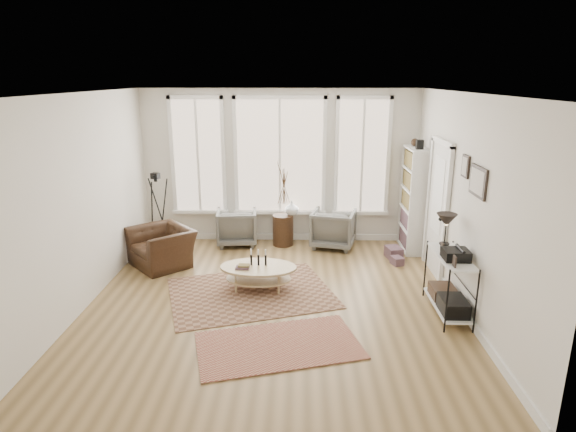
{
  "coord_description": "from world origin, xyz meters",
  "views": [
    {
      "loc": [
        0.35,
        -6.28,
        3.1
      ],
      "look_at": [
        0.2,
        0.6,
        1.1
      ],
      "focal_mm": 30.0,
      "sensor_mm": 36.0,
      "label": 1
    }
  ],
  "objects_px": {
    "low_shelf": "(449,278)",
    "side_table": "(283,205)",
    "accent_chair": "(162,247)",
    "coffee_table": "(258,271)",
    "armchair_left": "(237,227)",
    "bookcase": "(413,199)",
    "armchair_right": "(333,228)"
  },
  "relations": [
    {
      "from": "low_shelf",
      "to": "side_table",
      "type": "relative_size",
      "value": 0.79
    },
    {
      "from": "low_shelf",
      "to": "accent_chair",
      "type": "xyz_separation_m",
      "value": [
        -4.33,
        1.64,
        -0.19
      ]
    },
    {
      "from": "coffee_table",
      "to": "side_table",
      "type": "distance_m",
      "value": 2.08
    },
    {
      "from": "low_shelf",
      "to": "armchair_left",
      "type": "height_order",
      "value": "low_shelf"
    },
    {
      "from": "bookcase",
      "to": "accent_chair",
      "type": "relative_size",
      "value": 2.07
    },
    {
      "from": "armchair_right",
      "to": "accent_chair",
      "type": "relative_size",
      "value": 0.79
    },
    {
      "from": "bookcase",
      "to": "coffee_table",
      "type": "relative_size",
      "value": 1.76
    },
    {
      "from": "armchair_left",
      "to": "armchair_right",
      "type": "height_order",
      "value": "armchair_right"
    },
    {
      "from": "low_shelf",
      "to": "armchair_right",
      "type": "xyz_separation_m",
      "value": [
        -1.36,
        2.64,
        -0.15
      ]
    },
    {
      "from": "armchair_right",
      "to": "side_table",
      "type": "xyz_separation_m",
      "value": [
        -0.95,
        0.07,
        0.43
      ]
    },
    {
      "from": "armchair_left",
      "to": "accent_chair",
      "type": "bearing_deg",
      "value": 38.34
    },
    {
      "from": "armchair_left",
      "to": "low_shelf",
      "type": "bearing_deg",
      "value": 133.41
    },
    {
      "from": "bookcase",
      "to": "coffee_table",
      "type": "height_order",
      "value": "bookcase"
    },
    {
      "from": "armchair_right",
      "to": "accent_chair",
      "type": "distance_m",
      "value": 3.13
    },
    {
      "from": "armchair_right",
      "to": "accent_chair",
      "type": "height_order",
      "value": "armchair_right"
    },
    {
      "from": "accent_chair",
      "to": "side_table",
      "type": "bearing_deg",
      "value": 75.49
    },
    {
      "from": "low_shelf",
      "to": "accent_chair",
      "type": "distance_m",
      "value": 4.64
    },
    {
      "from": "side_table",
      "to": "armchair_right",
      "type": "bearing_deg",
      "value": -4.36
    },
    {
      "from": "armchair_right",
      "to": "accent_chair",
      "type": "bearing_deg",
      "value": 32.77
    },
    {
      "from": "low_shelf",
      "to": "coffee_table",
      "type": "xyz_separation_m",
      "value": [
        -2.63,
        0.71,
        -0.23
      ]
    },
    {
      "from": "coffee_table",
      "to": "side_table",
      "type": "xyz_separation_m",
      "value": [
        0.31,
        2.0,
        0.51
      ]
    },
    {
      "from": "armchair_left",
      "to": "side_table",
      "type": "relative_size",
      "value": 0.46
    },
    {
      "from": "side_table",
      "to": "bookcase",
      "type": "bearing_deg",
      "value": -4.55
    },
    {
      "from": "coffee_table",
      "to": "accent_chair",
      "type": "xyz_separation_m",
      "value": [
        -1.7,
        0.93,
        0.04
      ]
    },
    {
      "from": "side_table",
      "to": "coffee_table",
      "type": "bearing_deg",
      "value": -98.96
    },
    {
      "from": "bookcase",
      "to": "armchair_left",
      "type": "bearing_deg",
      "value": 176.04
    },
    {
      "from": "coffee_table",
      "to": "side_table",
      "type": "height_order",
      "value": "side_table"
    },
    {
      "from": "armchair_left",
      "to": "coffee_table",
      "type": "bearing_deg",
      "value": 99.71
    },
    {
      "from": "bookcase",
      "to": "accent_chair",
      "type": "bearing_deg",
      "value": -168.64
    },
    {
      "from": "armchair_right",
      "to": "side_table",
      "type": "relative_size",
      "value": 0.48
    },
    {
      "from": "accent_chair",
      "to": "low_shelf",
      "type": "bearing_deg",
      "value": 26.84
    },
    {
      "from": "coffee_table",
      "to": "armchair_left",
      "type": "relative_size",
      "value": 1.54
    }
  ]
}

